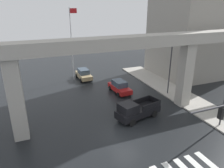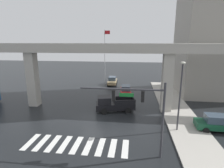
% 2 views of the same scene
% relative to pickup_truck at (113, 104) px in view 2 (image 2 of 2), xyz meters
% --- Properties ---
extents(ground_plane, '(120.00, 120.00, 0.00)m').
position_rel_pickup_truck_xyz_m(ground_plane, '(-2.31, -2.37, -0.99)').
color(ground_plane, black).
extents(crosswalk_stripes, '(9.35, 2.80, 0.01)m').
position_rel_pickup_truck_xyz_m(crosswalk_stripes, '(-2.31, -8.38, -0.98)').
color(crosswalk_stripes, silver).
rests_on(crosswalk_stripes, ground).
extents(elevated_overpass, '(48.86, 1.94, 8.84)m').
position_rel_pickup_truck_xyz_m(elevated_overpass, '(-2.31, 0.93, 6.43)').
color(elevated_overpass, '#ADA89E').
rests_on(elevated_overpass, ground).
extents(sidewalk_east, '(4.00, 36.00, 0.15)m').
position_rel_pickup_truck_xyz_m(sidewalk_east, '(8.46, -0.37, -0.91)').
color(sidewalk_east, '#ADA89E').
rests_on(sidewalk_east, ground).
extents(pickup_truck, '(5.40, 3.02, 2.08)m').
position_rel_pickup_truck_xyz_m(pickup_truck, '(0.00, 0.00, 0.00)').
color(pickup_truck, black).
rests_on(pickup_truck, ground).
extents(sedan_dark_green, '(4.37, 2.10, 1.72)m').
position_rel_pickup_truck_xyz_m(sedan_dark_green, '(11.39, -3.98, -0.14)').
color(sedan_dark_green, '#14472D').
rests_on(sedan_dark_green, ground).
extents(sedan_tan, '(2.09, 4.36, 1.72)m').
position_rel_pickup_truck_xyz_m(sedan_tan, '(-1.89, 14.88, -0.14)').
color(sedan_tan, tan).
rests_on(sedan_tan, ground).
extents(sedan_red, '(2.16, 4.40, 1.72)m').
position_rel_pickup_truck_xyz_m(sedan_red, '(1.33, 7.40, -0.14)').
color(sedan_red, red).
rests_on(sedan_red, ground).
extents(traffic_signal_mast, '(6.49, 0.32, 6.20)m').
position_rel_pickup_truck_xyz_m(traffic_signal_mast, '(3.25, -9.25, 3.40)').
color(traffic_signal_mast, '#38383D').
rests_on(traffic_signal_mast, ground).
extents(street_lamp_near_corner, '(0.44, 0.70, 7.24)m').
position_rel_pickup_truck_xyz_m(street_lamp_near_corner, '(7.26, -4.59, 3.57)').
color(street_lamp_near_corner, '#38383D').
rests_on(street_lamp_near_corner, ground).
extents(street_lamp_mid_block, '(0.44, 0.70, 7.24)m').
position_rel_pickup_truck_xyz_m(street_lamp_mid_block, '(7.26, 4.30, 3.57)').
color(street_lamp_mid_block, '#38383D').
rests_on(street_lamp_mid_block, ground).
extents(fire_hydrant, '(0.24, 0.24, 0.85)m').
position_rel_pickup_truck_xyz_m(fire_hydrant, '(6.86, 1.53, -0.56)').
color(fire_hydrant, red).
rests_on(fire_hydrant, ground).
extents(flagpole, '(1.16, 0.12, 11.34)m').
position_rel_pickup_truck_xyz_m(flagpole, '(-3.42, 15.11, 5.50)').
color(flagpole, silver).
rests_on(flagpole, ground).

